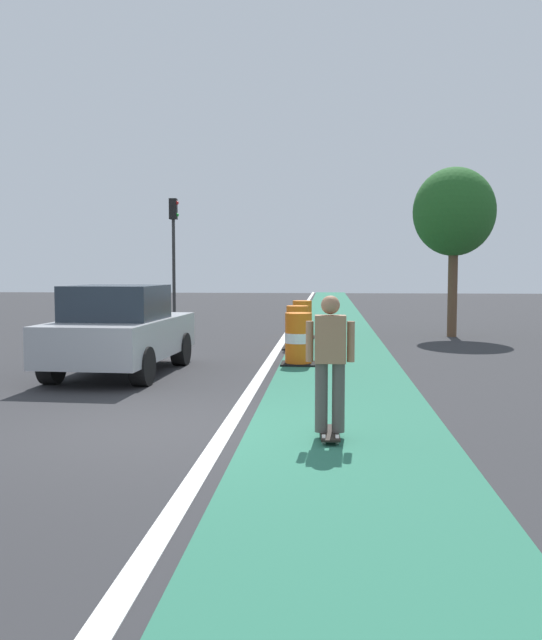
# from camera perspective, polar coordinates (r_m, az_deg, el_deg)

# --- Properties ---
(ground_plane) EXTENTS (100.00, 100.00, 0.00)m
(ground_plane) POSITION_cam_1_polar(r_m,az_deg,el_deg) (8.59, -9.91, -9.17)
(ground_plane) COLOR #2D2D30
(bike_lane_strip) EXTENTS (2.50, 80.00, 0.01)m
(bike_lane_strip) POSITION_cam_1_polar(r_m,az_deg,el_deg) (20.17, 5.51, -1.40)
(bike_lane_strip) COLOR #286B51
(bike_lane_strip) RESTS_ON ground
(lane_divider_stripe) EXTENTS (0.20, 80.00, 0.01)m
(lane_divider_stripe) POSITION_cam_1_polar(r_m,az_deg,el_deg) (20.21, 1.26, -1.36)
(lane_divider_stripe) COLOR silver
(lane_divider_stripe) RESTS_ON ground
(skateboarder_on_lane) EXTENTS (0.57, 0.81, 1.69)m
(skateboarder_on_lane) POSITION_cam_1_polar(r_m,az_deg,el_deg) (7.91, 5.03, -3.55)
(skateboarder_on_lane) COLOR black
(skateboarder_on_lane) RESTS_ON ground
(parked_sedan_nearest) EXTENTS (2.06, 4.18, 1.70)m
(parked_sedan_nearest) POSITION_cam_1_polar(r_m,az_deg,el_deg) (13.08, -12.64, -0.90)
(parked_sedan_nearest) COLOR #9EA0A5
(parked_sedan_nearest) RESTS_ON ground
(traffic_barrel_front) EXTENTS (0.73, 0.73, 1.09)m
(traffic_barrel_front) POSITION_cam_1_polar(r_m,az_deg,el_deg) (14.10, 2.34, -1.66)
(traffic_barrel_front) COLOR orange
(traffic_barrel_front) RESTS_ON ground
(traffic_barrel_mid) EXTENTS (0.73, 0.73, 1.09)m
(traffic_barrel_mid) POSITION_cam_1_polar(r_m,az_deg,el_deg) (16.89, 2.26, -0.68)
(traffic_barrel_mid) COLOR orange
(traffic_barrel_mid) RESTS_ON ground
(traffic_barrel_back) EXTENTS (0.73, 0.73, 1.09)m
(traffic_barrel_back) POSITION_cam_1_polar(r_m,az_deg,el_deg) (19.70, 2.66, 0.03)
(traffic_barrel_back) COLOR orange
(traffic_barrel_back) RESTS_ON ground
(traffic_light_corner) EXTENTS (0.41, 0.32, 5.10)m
(traffic_light_corner) POSITION_cam_1_polar(r_m,az_deg,el_deg) (29.98, -8.25, 7.11)
(traffic_light_corner) COLOR #2D2D2D
(traffic_light_corner) RESTS_ON ground
(street_tree_sidewalk) EXTENTS (2.40, 2.40, 5.00)m
(street_tree_sidewalk) POSITION_cam_1_polar(r_m,az_deg,el_deg) (20.75, 15.25, 8.76)
(street_tree_sidewalk) COLOR brown
(street_tree_sidewalk) RESTS_ON ground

